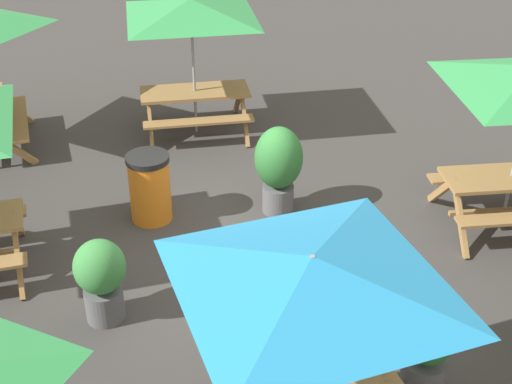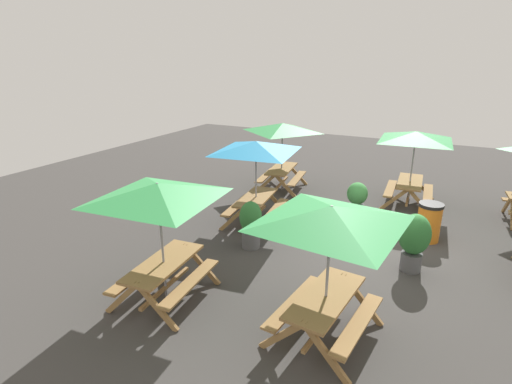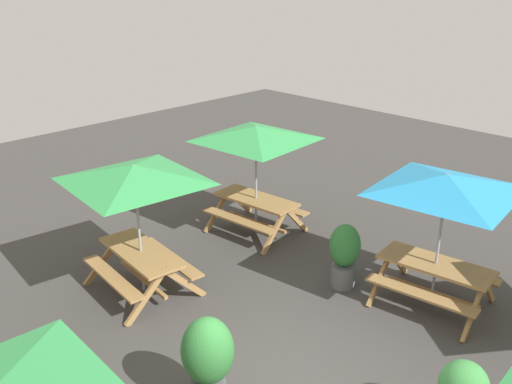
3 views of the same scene
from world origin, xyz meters
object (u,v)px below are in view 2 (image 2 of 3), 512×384
(picnic_table_0, at_px, (256,153))
(picnic_table_2, at_px, (158,200))
(picnic_table_3, at_px, (331,225))
(potted_plant_2, at_px, (251,223))
(picnic_table_4, at_px, (282,132))
(potted_plant_1, at_px, (414,239))
(trash_bin_orange, at_px, (429,222))
(picnic_table_6, at_px, (415,142))
(potted_plant_0, at_px, (357,198))

(picnic_table_0, bearing_deg, picnic_table_2, -5.76)
(picnic_table_3, xyz_separation_m, potted_plant_2, (-2.35, -2.57, -1.35))
(picnic_table_4, bearing_deg, potted_plant_2, 6.16)
(picnic_table_2, height_order, potted_plant_1, picnic_table_2)
(picnic_table_2, bearing_deg, picnic_table_4, -179.73)
(trash_bin_orange, height_order, potted_plant_1, potted_plant_1)
(picnic_table_6, bearing_deg, picnic_table_0, -49.65)
(picnic_table_3, height_order, potted_plant_2, picnic_table_3)
(picnic_table_0, relative_size, potted_plant_0, 2.71)
(potted_plant_2, bearing_deg, potted_plant_1, 99.20)
(picnic_table_0, height_order, picnic_table_4, same)
(picnic_table_2, bearing_deg, picnic_table_6, 150.03)
(picnic_table_3, relative_size, potted_plant_0, 2.72)
(picnic_table_6, bearing_deg, trash_bin_orange, 13.59)
(picnic_table_3, xyz_separation_m, potted_plant_1, (-2.93, 1.01, -1.25))
(trash_bin_orange, distance_m, potted_plant_1, 1.78)
(picnic_table_4, xyz_separation_m, trash_bin_orange, (2.11, 4.88, -1.49))
(picnic_table_2, height_order, picnic_table_4, same)
(potted_plant_0, bearing_deg, picnic_table_4, -115.43)
(picnic_table_4, relative_size, potted_plant_0, 2.26)
(picnic_table_0, bearing_deg, picnic_table_6, 126.57)
(picnic_table_4, bearing_deg, picnic_table_6, 87.44)
(picnic_table_6, relative_size, potted_plant_0, 2.73)
(picnic_table_4, relative_size, potted_plant_2, 1.99)
(picnic_table_0, distance_m, picnic_table_3, 4.88)
(picnic_table_2, xyz_separation_m, picnic_table_3, (-0.28, 3.03, 0.00))
(picnic_table_2, xyz_separation_m, trash_bin_orange, (-4.96, 4.24, -1.49))
(picnic_table_6, distance_m, potted_plant_1, 4.46)
(trash_bin_orange, bearing_deg, picnic_table_2, -40.53)
(potted_plant_1, bearing_deg, picnic_table_0, -101.19)
(trash_bin_orange, bearing_deg, picnic_table_3, -14.45)
(picnic_table_2, distance_m, trash_bin_orange, 6.69)
(picnic_table_0, bearing_deg, potted_plant_0, 117.66)
(picnic_table_4, bearing_deg, potted_plant_1, 42.69)
(picnic_table_0, height_order, picnic_table_2, same)
(picnic_table_3, distance_m, trash_bin_orange, 5.06)
(potted_plant_0, bearing_deg, trash_bin_orange, 69.87)
(picnic_table_0, bearing_deg, potted_plant_1, 71.66)
(picnic_table_3, bearing_deg, potted_plant_1, 167.05)
(picnic_table_2, relative_size, potted_plant_2, 2.40)
(picnic_table_0, height_order, potted_plant_1, picnic_table_0)
(picnic_table_3, bearing_deg, picnic_table_4, -145.38)
(picnic_table_3, height_order, picnic_table_6, same)
(trash_bin_orange, xyz_separation_m, potted_plant_1, (1.75, -0.19, 0.24))
(picnic_table_6, bearing_deg, picnic_table_4, -88.10)
(picnic_table_4, bearing_deg, picnic_table_0, 2.30)
(picnic_table_0, distance_m, picnic_table_4, 3.09)
(picnic_table_4, bearing_deg, picnic_table_2, -2.65)
(picnic_table_3, xyz_separation_m, picnic_table_4, (-6.79, -3.68, 0.00))
(picnic_table_2, height_order, picnic_table_3, same)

